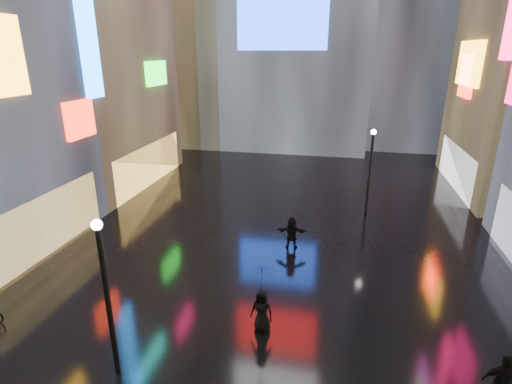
% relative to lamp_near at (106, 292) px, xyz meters
% --- Properties ---
extents(ground, '(140.00, 140.00, 0.00)m').
position_rel_lamp_near_xyz_m(ground, '(3.62, 11.62, -2.94)').
color(ground, black).
rests_on(ground, ground).
extents(building_left_far, '(10.28, 12.00, 22.00)m').
position_rel_lamp_near_xyz_m(building_left_far, '(-12.36, 17.62, 8.04)').
color(building_left_far, black).
rests_on(building_left_far, ground).
extents(tower_flank_left, '(10.00, 10.00, 26.00)m').
position_rel_lamp_near_xyz_m(tower_flank_left, '(-10.38, 33.62, 10.06)').
color(tower_flank_left, black).
rests_on(tower_flank_left, ground).
extents(lamp_near, '(0.30, 0.30, 5.20)m').
position_rel_lamp_near_xyz_m(lamp_near, '(0.00, 0.00, 0.00)').
color(lamp_near, black).
rests_on(lamp_near, ground).
extents(lamp_far, '(0.30, 0.30, 5.20)m').
position_rel_lamp_near_xyz_m(lamp_far, '(8.13, 15.01, 0.00)').
color(lamp_far, black).
rests_on(lamp_far, ground).
extents(pedestrian_3, '(1.10, 0.55, 1.80)m').
position_rel_lamp_near_xyz_m(pedestrian_3, '(11.09, 1.03, -2.05)').
color(pedestrian_3, black).
rests_on(pedestrian_3, ground).
extents(pedestrian_4, '(0.89, 0.66, 1.66)m').
position_rel_lamp_near_xyz_m(pedestrian_4, '(3.98, 2.92, -2.12)').
color(pedestrian_4, black).
rests_on(pedestrian_4, ground).
extents(pedestrian_5, '(1.58, 0.58, 1.68)m').
position_rel_lamp_near_xyz_m(pedestrian_5, '(4.22, 9.45, -2.11)').
color(pedestrian_5, black).
rests_on(pedestrian_5, ground).
extents(umbrella_2, '(1.36, 1.37, 0.91)m').
position_rel_lamp_near_xyz_m(umbrella_2, '(3.98, 2.92, -0.83)').
color(umbrella_2, black).
rests_on(umbrella_2, pedestrian_4).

